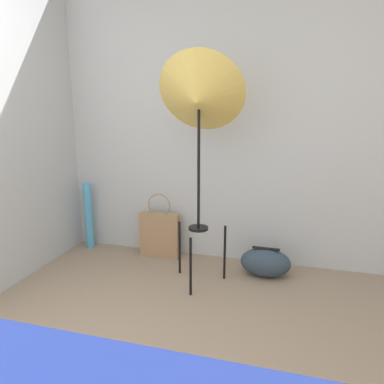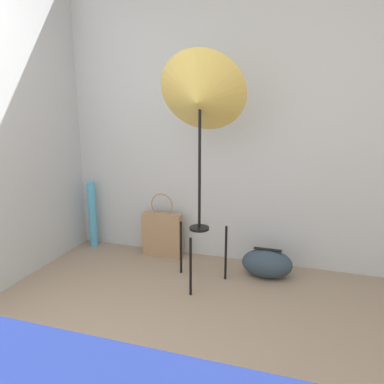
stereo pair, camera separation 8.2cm
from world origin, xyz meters
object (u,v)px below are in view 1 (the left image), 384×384
(duffel_bag, at_px, (265,262))
(paper_roll, at_px, (89,216))
(tote_bag, at_px, (160,234))
(photo_umbrella, at_px, (199,100))

(duffel_bag, distance_m, paper_roll, 1.78)
(tote_bag, distance_m, duffel_bag, 1.02)
(tote_bag, bearing_deg, duffel_bag, -9.13)
(tote_bag, distance_m, paper_roll, 0.76)
(photo_umbrella, bearing_deg, duffel_bag, 26.09)
(tote_bag, relative_size, duffel_bag, 1.46)
(duffel_bag, bearing_deg, photo_umbrella, -153.91)
(photo_umbrella, distance_m, tote_bag, 1.39)
(duffel_bag, height_order, paper_roll, paper_roll)
(tote_bag, height_order, duffel_bag, tote_bag)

